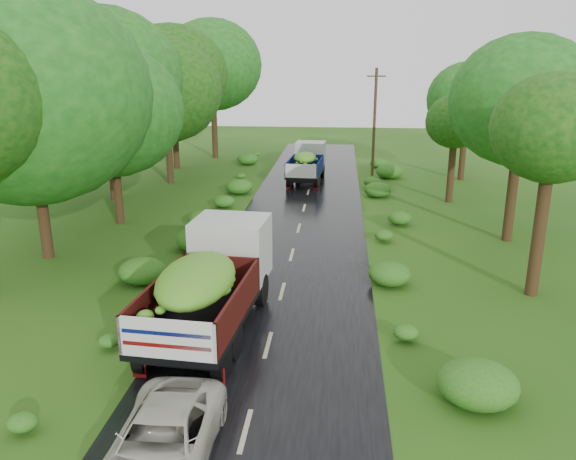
# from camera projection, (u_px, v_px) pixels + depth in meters

# --- Properties ---
(ground) EXTENTS (120.00, 120.00, 0.00)m
(ground) POSITION_uv_depth(u_px,v_px,m) (245.00, 431.00, 12.66)
(ground) COLOR #1B4B10
(ground) RESTS_ON ground
(road) EXTENTS (6.50, 80.00, 0.02)m
(road) POSITION_uv_depth(u_px,v_px,m) (272.00, 329.00, 17.42)
(road) COLOR black
(road) RESTS_ON ground
(road_lines) EXTENTS (0.12, 69.60, 0.00)m
(road_lines) POSITION_uv_depth(u_px,v_px,m) (276.00, 315.00, 18.37)
(road_lines) COLOR #BFB78C
(road_lines) RESTS_ON road
(truck_near) EXTENTS (3.00, 7.18, 2.95)m
(truck_near) POSITION_uv_depth(u_px,v_px,m) (213.00, 278.00, 17.13)
(truck_near) COLOR black
(truck_near) RESTS_ON ground
(truck_far) EXTENTS (2.46, 5.99, 2.46)m
(truck_far) POSITION_uv_depth(u_px,v_px,m) (307.00, 161.00, 38.37)
(truck_far) COLOR black
(truck_far) RESTS_ON ground
(car) EXTENTS (2.04, 4.33, 1.20)m
(car) POSITION_uv_depth(u_px,v_px,m) (162.00, 442.00, 11.35)
(car) COLOR beige
(car) RESTS_ON road
(utility_pole) EXTENTS (1.32, 0.22, 7.52)m
(utility_pole) POSITION_uv_depth(u_px,v_px,m) (374.00, 121.00, 39.55)
(utility_pole) COLOR #382616
(utility_pole) RESTS_ON ground
(trees_left) EXTENTS (6.91, 33.43, 9.45)m
(trees_left) POSITION_uv_depth(u_px,v_px,m) (131.00, 85.00, 32.17)
(trees_left) COLOR black
(trees_left) RESTS_ON ground
(trees_right) EXTENTS (4.94, 23.41, 7.94)m
(trees_right) POSITION_uv_depth(u_px,v_px,m) (494.00, 109.00, 28.21)
(trees_right) COLOR black
(trees_right) RESTS_ON ground
(shrubs) EXTENTS (11.90, 44.00, 0.70)m
(shrubs) POSITION_uv_depth(u_px,v_px,m) (296.00, 234.00, 25.90)
(shrubs) COLOR #265614
(shrubs) RESTS_ON ground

